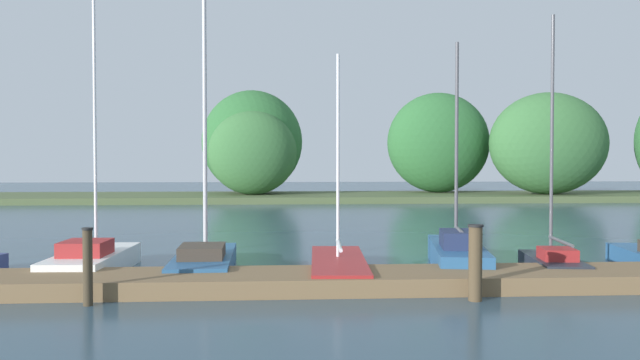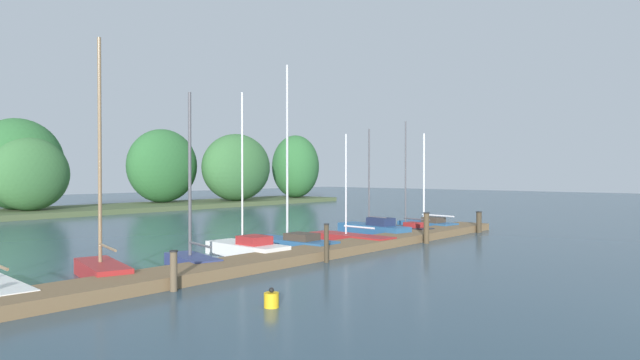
{
  "view_description": "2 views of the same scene",
  "coord_description": "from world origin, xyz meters",
  "px_view_note": "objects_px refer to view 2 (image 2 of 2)",
  "views": [
    {
      "loc": [
        3.22,
        1.34,
        2.57
      ],
      "look_at": [
        4.2,
        16.63,
        2.11
      ],
      "focal_mm": 36.0,
      "sensor_mm": 36.0,
      "label": 1
    },
    {
      "loc": [
        -15.08,
        0.38,
        3.21
      ],
      "look_at": [
        3.46,
        16.29,
        2.87
      ],
      "focal_mm": 30.77,
      "sensor_mm": 36.0,
      "label": 2
    }
  ],
  "objects_px": {
    "sailboat_5": "(291,241)",
    "mooring_piling_2": "(326,243)",
    "sailboat_2": "(101,265)",
    "sailboat_4": "(245,247)",
    "sailboat_6": "(348,238)",
    "mooring_piling_1": "(174,271)",
    "sailboat_7": "(372,229)",
    "channel_buoy_0": "(271,300)",
    "sailboat_9": "(426,224)",
    "mooring_piling_4": "(479,222)",
    "mooring_piling_3": "(426,228)",
    "sailboat_8": "(407,228)",
    "sailboat_3": "(191,256)"
  },
  "relations": [
    {
      "from": "sailboat_9",
      "to": "mooring_piling_4",
      "type": "bearing_deg",
      "value": -163.33
    },
    {
      "from": "mooring_piling_4",
      "to": "mooring_piling_3",
      "type": "bearing_deg",
      "value": -178.76
    },
    {
      "from": "sailboat_2",
      "to": "mooring_piling_4",
      "type": "xyz_separation_m",
      "value": [
        19.49,
        -3.18,
        0.15
      ]
    },
    {
      "from": "sailboat_2",
      "to": "sailboat_9",
      "type": "xyz_separation_m",
      "value": [
        19.03,
        -0.25,
        -0.1
      ]
    },
    {
      "from": "sailboat_8",
      "to": "mooring_piling_3",
      "type": "height_order",
      "value": "sailboat_8"
    },
    {
      "from": "sailboat_5",
      "to": "mooring_piling_1",
      "type": "distance_m",
      "value": 8.63
    },
    {
      "from": "sailboat_5",
      "to": "mooring_piling_2",
      "type": "xyz_separation_m",
      "value": [
        -1.67,
        -3.36,
        0.35
      ]
    },
    {
      "from": "sailboat_5",
      "to": "mooring_piling_3",
      "type": "distance_m",
      "value": 6.32
    },
    {
      "from": "sailboat_5",
      "to": "sailboat_8",
      "type": "xyz_separation_m",
      "value": [
        7.89,
        -0.83,
        -0.04
      ]
    },
    {
      "from": "mooring_piling_1",
      "to": "mooring_piling_3",
      "type": "xyz_separation_m",
      "value": [
        13.29,
        -0.14,
        0.15
      ]
    },
    {
      "from": "sailboat_3",
      "to": "sailboat_9",
      "type": "relative_size",
      "value": 1.1
    },
    {
      "from": "channel_buoy_0",
      "to": "sailboat_5",
      "type": "bearing_deg",
      "value": 41.09
    },
    {
      "from": "sailboat_8",
      "to": "mooring_piling_4",
      "type": "relative_size",
      "value": 5.22
    },
    {
      "from": "mooring_piling_2",
      "to": "channel_buoy_0",
      "type": "xyz_separation_m",
      "value": [
        -5.83,
        -3.18,
        -0.51
      ]
    },
    {
      "from": "sailboat_8",
      "to": "mooring_piling_3",
      "type": "distance_m",
      "value": 3.67
    },
    {
      "from": "mooring_piling_2",
      "to": "mooring_piling_3",
      "type": "relative_size",
      "value": 0.99
    },
    {
      "from": "sailboat_4",
      "to": "sailboat_8",
      "type": "xyz_separation_m",
      "value": [
        10.41,
        -0.83,
        -0.01
      ]
    },
    {
      "from": "sailboat_8",
      "to": "channel_buoy_0",
      "type": "distance_m",
      "value": 16.42
    },
    {
      "from": "mooring_piling_1",
      "to": "sailboat_7",
      "type": "bearing_deg",
      "value": 13.42
    },
    {
      "from": "sailboat_7",
      "to": "channel_buoy_0",
      "type": "height_order",
      "value": "sailboat_7"
    },
    {
      "from": "sailboat_6",
      "to": "sailboat_8",
      "type": "relative_size",
      "value": 0.84
    },
    {
      "from": "sailboat_2",
      "to": "sailboat_4",
      "type": "relative_size",
      "value": 1.16
    },
    {
      "from": "sailboat_2",
      "to": "sailboat_7",
      "type": "height_order",
      "value": "sailboat_2"
    },
    {
      "from": "mooring_piling_3",
      "to": "mooring_piling_1",
      "type": "bearing_deg",
      "value": 179.4
    },
    {
      "from": "mooring_piling_1",
      "to": "sailboat_9",
      "type": "bearing_deg",
      "value": 8.9
    },
    {
      "from": "mooring_piling_4",
      "to": "channel_buoy_0",
      "type": "height_order",
      "value": "mooring_piling_4"
    },
    {
      "from": "sailboat_3",
      "to": "sailboat_6",
      "type": "distance_m",
      "value": 8.43
    },
    {
      "from": "sailboat_7",
      "to": "sailboat_9",
      "type": "xyz_separation_m",
      "value": [
        4.71,
        -0.4,
        -0.06
      ]
    },
    {
      "from": "sailboat_7",
      "to": "mooring_piling_2",
      "type": "bearing_deg",
      "value": 123.78
    },
    {
      "from": "sailboat_7",
      "to": "channel_buoy_0",
      "type": "distance_m",
      "value": 14.97
    },
    {
      "from": "sailboat_3",
      "to": "sailboat_6",
      "type": "relative_size",
      "value": 1.2
    },
    {
      "from": "sailboat_2",
      "to": "mooring_piling_2",
      "type": "relative_size",
      "value": 5.25
    },
    {
      "from": "sailboat_5",
      "to": "sailboat_6",
      "type": "distance_m",
      "value": 3.11
    },
    {
      "from": "sailboat_4",
      "to": "mooring_piling_4",
      "type": "relative_size",
      "value": 5.6
    },
    {
      "from": "sailboat_7",
      "to": "mooring_piling_2",
      "type": "distance_m",
      "value": 8.34
    },
    {
      "from": "mooring_piling_1",
      "to": "sailboat_6",
      "type": "bearing_deg",
      "value": 13.2
    },
    {
      "from": "sailboat_9",
      "to": "mooring_piling_3",
      "type": "height_order",
      "value": "sailboat_9"
    },
    {
      "from": "sailboat_3",
      "to": "mooring_piling_3",
      "type": "bearing_deg",
      "value": -92.47
    },
    {
      "from": "sailboat_3",
      "to": "mooring_piling_2",
      "type": "xyz_separation_m",
      "value": [
        3.72,
        -2.87,
        0.34
      ]
    },
    {
      "from": "sailboat_4",
      "to": "sailboat_6",
      "type": "relative_size",
      "value": 1.27
    },
    {
      "from": "sailboat_2",
      "to": "channel_buoy_0",
      "type": "bearing_deg",
      "value": -157.96
    },
    {
      "from": "sailboat_4",
      "to": "channel_buoy_0",
      "type": "xyz_separation_m",
      "value": [
        -4.98,
        -6.55,
        -0.14
      ]
    },
    {
      "from": "sailboat_6",
      "to": "mooring_piling_3",
      "type": "xyz_separation_m",
      "value": [
        2.28,
        -2.72,
        0.48
      ]
    },
    {
      "from": "sailboat_8",
      "to": "mooring_piling_2",
      "type": "xyz_separation_m",
      "value": [
        -9.56,
        -2.53,
        0.39
      ]
    },
    {
      "from": "sailboat_6",
      "to": "mooring_piling_1",
      "type": "xyz_separation_m",
      "value": [
        -11.02,
        -2.58,
        0.33
      ]
    },
    {
      "from": "sailboat_6",
      "to": "mooring_piling_4",
      "type": "height_order",
      "value": "sailboat_6"
    },
    {
      "from": "sailboat_6",
      "to": "sailboat_9",
      "type": "bearing_deg",
      "value": -84.27
    },
    {
      "from": "sailboat_2",
      "to": "mooring_piling_4",
      "type": "bearing_deg",
      "value": -85.0
    },
    {
      "from": "sailboat_8",
      "to": "sailboat_9",
      "type": "height_order",
      "value": "sailboat_8"
    },
    {
      "from": "mooring_piling_4",
      "to": "sailboat_4",
      "type": "bearing_deg",
      "value": 166.43
    }
  ]
}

